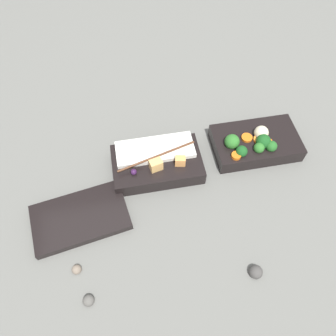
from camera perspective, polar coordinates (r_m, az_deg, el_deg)
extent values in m
plane|color=slate|center=(0.86, 7.92, 1.36)|extent=(3.00, 3.00, 0.00)
cube|color=black|center=(0.89, 14.97, 4.23)|extent=(0.22, 0.13, 0.04)
sphere|color=#236023|center=(0.85, 17.56, 3.63)|extent=(0.03, 0.03, 0.03)
sphere|color=#19511E|center=(0.82, 12.69, 2.86)|extent=(0.03, 0.03, 0.03)
sphere|color=#19511E|center=(0.86, 16.17, 4.71)|extent=(0.04, 0.04, 0.04)
sphere|color=#2D7028|center=(0.84, 15.58, 3.40)|extent=(0.03, 0.03, 0.03)
sphere|color=#2D7028|center=(0.83, 11.08, 4.53)|extent=(0.04, 0.04, 0.04)
cylinder|color=orange|center=(0.82, 11.79, 2.12)|extent=(0.03, 0.03, 0.01)
cylinder|color=orange|center=(0.86, 13.56, 5.14)|extent=(0.04, 0.04, 0.01)
cylinder|color=orange|center=(0.86, 15.50, 4.83)|extent=(0.04, 0.04, 0.01)
cylinder|color=orange|center=(0.86, 16.88, 4.35)|extent=(0.04, 0.04, 0.01)
sphere|color=beige|center=(0.87, 15.93, 5.91)|extent=(0.04, 0.04, 0.04)
cube|color=black|center=(0.82, -1.90, 0.62)|extent=(0.22, 0.13, 0.04)
cube|color=white|center=(0.81, -2.26, 3.24)|extent=(0.19, 0.08, 0.01)
cube|color=#F4A356|center=(0.78, 2.16, 1.23)|extent=(0.03, 0.02, 0.02)
cube|color=#EAB266|center=(0.77, -2.11, 0.54)|extent=(0.03, 0.03, 0.03)
sphere|color=#381942|center=(0.78, -6.00, -0.68)|extent=(0.01, 0.01, 0.01)
cylinder|color=#56331E|center=(0.79, -2.08, 2.21)|extent=(0.20, 0.06, 0.01)
cylinder|color=#56331E|center=(0.79, -1.86, 1.84)|extent=(0.20, 0.06, 0.01)
cube|color=black|center=(0.78, -15.01, -8.31)|extent=(0.23, 0.16, 0.02)
sphere|color=#7A6B5B|center=(0.75, -15.62, -16.65)|extent=(0.02, 0.02, 0.02)
sphere|color=#474442|center=(0.74, 15.02, -17.07)|extent=(0.03, 0.03, 0.03)
sphere|color=#595651|center=(0.72, -13.67, -21.51)|extent=(0.02, 0.02, 0.02)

